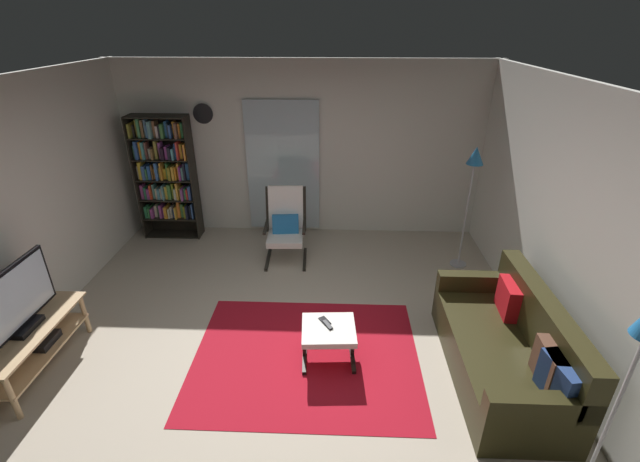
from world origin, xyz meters
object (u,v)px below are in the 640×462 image
wall_clock (203,114)px  bookshelf_near_tv (165,173)px  floor_lamp_by_shelf (473,170)px  television (15,302)px  cell_phone (325,321)px  ottoman (329,333)px  leather_sofa (507,349)px  tv_stand (31,342)px  tv_remote (328,325)px  floor_lamp_by_sofa (640,352)px  lounge_armchair (286,223)px

wall_clock → bookshelf_near_tv: bearing=-160.0°
floor_lamp_by_shelf → television: bearing=-154.6°
television → cell_phone: bearing=7.5°
television → ottoman: bearing=5.5°
leather_sofa → cell_phone: (-1.71, 0.26, 0.07)m
tv_stand → floor_lamp_by_shelf: floor_lamp_by_shelf is taller
television → wall_clock: wall_clock is taller
television → leather_sofa: 4.51m
wall_clock → cell_phone: bearing=-56.6°
bookshelf_near_tv → tv_remote: (2.49, -2.65, -0.63)m
wall_clock → floor_lamp_by_shelf: bearing=-15.1°
television → cell_phone: television is taller
leather_sofa → ottoman: leather_sofa is taller
wall_clock → tv_stand: bearing=-106.4°
ottoman → cell_phone: 0.13m
television → ottoman: 2.87m
bookshelf_near_tv → floor_lamp_by_shelf: 4.34m
tv_stand → wall_clock: 3.62m
floor_lamp_by_sofa → ottoman: bearing=141.6°
television → ottoman: (2.82, 0.27, -0.48)m
lounge_armchair → floor_lamp_by_sofa: 4.28m
ottoman → leather_sofa: bearing=-5.7°
bookshelf_near_tv → television: bearing=-96.2°
leather_sofa → tv_remote: (-1.68, 0.20, 0.07)m
ottoman → tv_remote: (-0.01, 0.03, 0.08)m
wall_clock → television: bearing=-106.3°
tv_stand → lounge_armchair: (2.18, 2.28, 0.21)m
television → floor_lamp_by_shelf: size_ratio=0.58×
floor_lamp_by_shelf → lounge_armchair: bearing=177.1°
lounge_armchair → tv_remote: lounge_armchair is taller
lounge_armchair → floor_lamp_by_shelf: bearing=-2.9°
cell_phone → leather_sofa: bearing=-41.7°
bookshelf_near_tv → wall_clock: size_ratio=6.44×
bookshelf_near_tv → floor_lamp_by_shelf: bookshelf_near_tv is taller
ottoman → cell_phone: (-0.04, 0.09, 0.07)m
ottoman → floor_lamp_by_sofa: size_ratio=0.31×
leather_sofa → lounge_armchair: lounge_armchair is taller
tv_remote → leather_sofa: bearing=-37.4°
tv_stand → ottoman: bearing=5.2°
lounge_armchair → floor_lamp_by_shelf: 2.55m
floor_lamp_by_shelf → wall_clock: size_ratio=5.76×
tv_stand → ottoman: 2.83m
lounge_armchair → ottoman: size_ratio=1.87×
ottoman → tv_remote: size_ratio=3.80×
floor_lamp_by_sofa → lounge_armchair: bearing=125.1°
ottoman → cell_phone: bearing=113.5°
leather_sofa → floor_lamp_by_sofa: bearing=-85.5°
tv_remote → cell_phone: bearing=84.4°
cell_phone → lounge_armchair: bearing=74.3°
lounge_armchair → floor_lamp_by_sofa: (2.41, -3.43, 0.86)m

